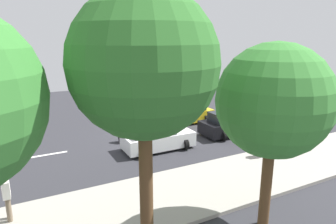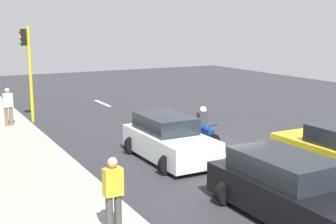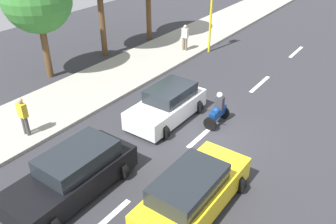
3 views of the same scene
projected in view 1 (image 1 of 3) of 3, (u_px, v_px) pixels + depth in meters
ground_plane at (146, 139)px, 18.91m from camera, size 40.00×60.00×0.10m
sidewalk at (210, 185)px, 12.85m from camera, size 4.00×60.00×0.15m
lane_stripe_north at (44, 155)px, 16.21m from camera, size 0.20×2.40×0.01m
lane_stripe_mid at (146, 138)px, 18.89m from camera, size 0.20×2.40×0.01m
lane_stripe_south at (222, 126)px, 21.57m from camera, size 0.20×2.40×0.01m
lane_stripe_far_south at (282, 116)px, 24.26m from camera, size 0.20×2.40×0.01m
car_white at (157, 137)px, 16.92m from camera, size 2.19×4.01×1.52m
car_black at (233, 123)px, 19.64m from camera, size 2.27×4.56×1.52m
car_yellow_cab at (184, 114)px, 22.08m from camera, size 2.18×4.47×1.52m
motorcycle at (129, 131)px, 18.28m from camera, size 0.60×1.30×1.53m
pedestrian_near_signal at (7, 196)px, 10.05m from camera, size 0.40×0.24×1.69m
pedestrian_by_tree at (269, 139)px, 15.58m from camera, size 0.40×0.24×1.69m
street_tree_south at (274, 101)px, 9.16m from camera, size 3.59×3.59×6.15m
street_tree_center at (144, 66)px, 7.09m from camera, size 3.67×3.67×7.47m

